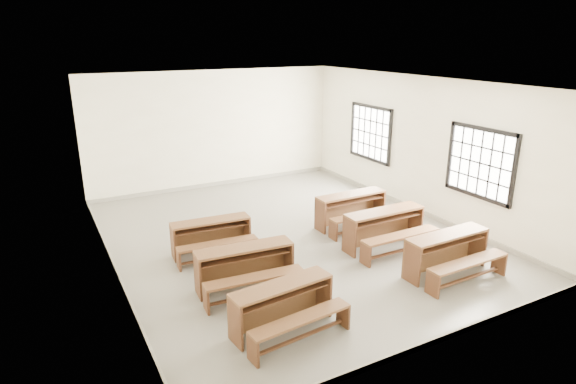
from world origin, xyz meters
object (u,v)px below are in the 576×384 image
desk_set_0 (284,304)px  desk_set_2 (212,234)px  desk_set_3 (448,251)px  desk_set_4 (385,226)px  desk_set_1 (246,265)px  desk_set_5 (352,207)px

desk_set_0 → desk_set_2: desk_set_0 is taller
desk_set_2 → desk_set_3: size_ratio=0.94×
desk_set_3 → desk_set_4: size_ratio=0.98×
desk_set_1 → desk_set_4: desk_set_4 is taller
desk_set_4 → desk_set_5: 1.26m
desk_set_0 → desk_set_2: (-0.03, 2.91, -0.01)m
desk_set_4 → desk_set_5: size_ratio=1.03×
desk_set_3 → desk_set_5: 2.68m
desk_set_2 → desk_set_4: size_ratio=0.92×
desk_set_5 → desk_set_2: bearing=177.6°
desk_set_2 → desk_set_5: desk_set_5 is taller
desk_set_2 → desk_set_3: 4.39m
desk_set_1 → desk_set_3: (3.37, -1.21, 0.01)m
desk_set_4 → desk_set_5: desk_set_4 is taller
desk_set_0 → desk_set_1: desk_set_1 is taller
desk_set_0 → desk_set_2: bearing=85.0°
desk_set_1 → desk_set_3: bearing=-14.9°
desk_set_1 → desk_set_4: (3.11, 0.20, 0.02)m
desk_set_3 → desk_set_2: bearing=139.9°
desk_set_3 → desk_set_5: bearing=92.6°
desk_set_5 → desk_set_0: bearing=-139.4°
desk_set_2 → desk_set_3: bearing=-34.7°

